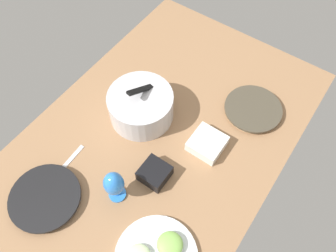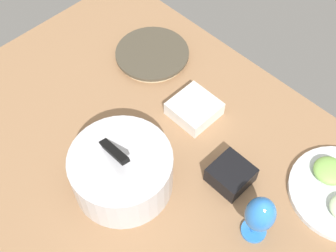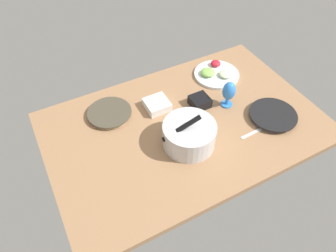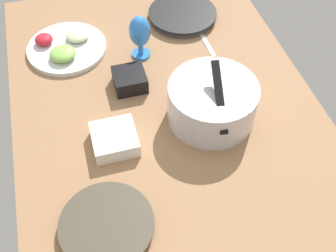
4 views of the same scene
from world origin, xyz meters
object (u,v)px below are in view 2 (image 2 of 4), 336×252
(hurricane_glass_blue, at_px, (260,216))
(square_bowl_white, at_px, (194,108))
(dinner_plate_right, at_px, (152,55))
(square_bowl_black, at_px, (231,174))
(mixing_bowl, at_px, (122,170))

(hurricane_glass_blue, xyz_separation_m, square_bowl_white, (0.40, -0.18, -0.08))
(dinner_plate_right, distance_m, square_bowl_black, 0.56)
(dinner_plate_right, bearing_deg, hurricane_glass_blue, 159.30)
(mixing_bowl, relative_size, hurricane_glass_blue, 1.72)
(mixing_bowl, bearing_deg, square_bowl_black, -132.83)
(mixing_bowl, height_order, square_bowl_white, mixing_bowl)
(hurricane_glass_blue, distance_m, square_bowl_black, 0.18)
(hurricane_glass_blue, xyz_separation_m, square_bowl_black, (0.15, -0.08, -0.07))
(hurricane_glass_blue, bearing_deg, square_bowl_black, -26.70)
(square_bowl_black, bearing_deg, dinner_plate_right, -18.88)
(mixing_bowl, bearing_deg, square_bowl_white, -84.86)
(hurricane_glass_blue, distance_m, square_bowl_white, 0.44)
(dinner_plate_right, distance_m, square_bowl_white, 0.29)
(mixing_bowl, height_order, square_bowl_black, mixing_bowl)
(mixing_bowl, xyz_separation_m, hurricane_glass_blue, (-0.37, -0.15, 0.03))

